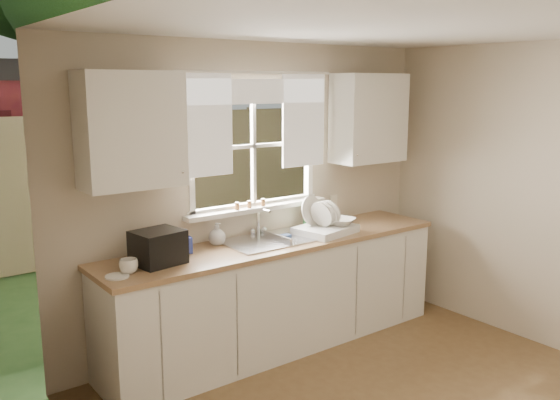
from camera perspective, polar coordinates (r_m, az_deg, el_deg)
room_walls at (r=3.54m, az=16.99°, el=-4.52°), size 3.62×4.02×2.50m
ceiling at (r=3.47m, az=17.32°, el=16.24°), size 3.60×4.00×0.02m
window at (r=4.96m, az=-2.44°, el=3.30°), size 1.38×0.16×1.06m
curtains at (r=4.87m, az=-2.14°, el=8.46°), size 1.50×0.03×0.81m
base_cabinets at (r=4.96m, az=-0.21°, el=-9.22°), size 3.00×0.62×0.87m
countertop at (r=4.82m, az=-0.21°, el=-4.14°), size 3.04×0.65×0.04m
upper_cabinet_left at (r=4.21m, az=-14.17°, el=6.56°), size 0.70×0.33×0.80m
upper_cabinet_right at (r=5.53m, az=8.55°, el=7.80°), size 0.70×0.33×0.80m
wall_outlet at (r=5.55m, az=5.19°, el=-0.12°), size 0.08×0.01×0.12m
sill_jars at (r=4.91m, az=-2.91°, el=-0.40°), size 0.30×0.04×0.06m
backyard at (r=11.07m, az=-19.94°, el=17.28°), size 20.00×10.00×6.13m
sink at (r=4.86m, az=-0.44°, el=-4.66°), size 0.88×0.52×0.40m
dish_rack at (r=5.04m, az=4.32°, el=-2.54°), size 0.55×0.46×0.31m
bowl at (r=5.08m, az=5.89°, el=-2.06°), size 0.32×0.32×0.06m
soap_bottle_a at (r=5.18m, az=2.79°, el=-1.29°), size 0.13×0.14×0.27m
soap_bottle_b at (r=4.50m, az=-9.03°, el=-3.94°), size 0.10×0.10×0.18m
soap_bottle_c at (r=4.70m, az=-6.09°, el=-3.27°), size 0.18×0.18×0.18m
saucer at (r=4.07m, az=-15.40°, el=-7.10°), size 0.16×0.16×0.01m
cup at (r=4.12m, az=-14.36°, el=-6.20°), size 0.14×0.14×0.10m
black_appliance at (r=4.27m, az=-11.66°, el=-4.47°), size 0.37×0.33×0.24m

